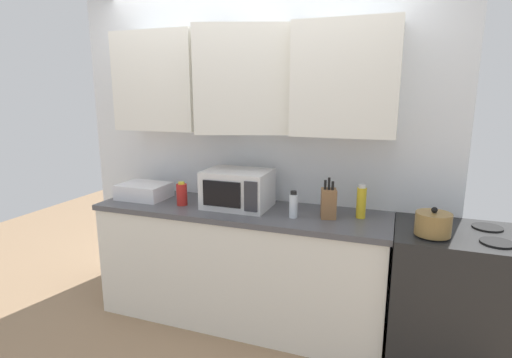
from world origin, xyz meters
name	(u,v)px	position (x,y,z in m)	size (l,w,h in m)	color
wall_back_with_cabinets	(250,115)	(0.00, -0.07, 1.57)	(3.06, 0.54, 2.60)	white
counter_run	(240,264)	(0.00, -0.30, 0.45)	(2.19, 0.63, 0.90)	white
stove_range	(453,299)	(1.48, -0.32, 0.45)	(0.76, 0.64, 0.91)	black
kettle	(433,224)	(1.31, -0.46, 0.98)	(0.21, 0.21, 0.17)	olive
microwave	(238,189)	(-0.02, -0.28, 1.04)	(0.48, 0.37, 0.28)	silver
dish_rack	(144,191)	(-0.84, -0.30, 0.96)	(0.38, 0.30, 0.12)	silver
knife_block	(329,203)	(0.66, -0.30, 1.00)	(0.13, 0.14, 0.28)	brown
bottle_clear_tall	(293,205)	(0.43, -0.38, 0.99)	(0.06, 0.06, 0.19)	silver
bottle_red_sauce	(182,194)	(-0.45, -0.37, 0.98)	(0.08, 0.08, 0.18)	red
bottle_yellow_mustard	(361,202)	(0.87, -0.23, 1.01)	(0.06, 0.06, 0.23)	gold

